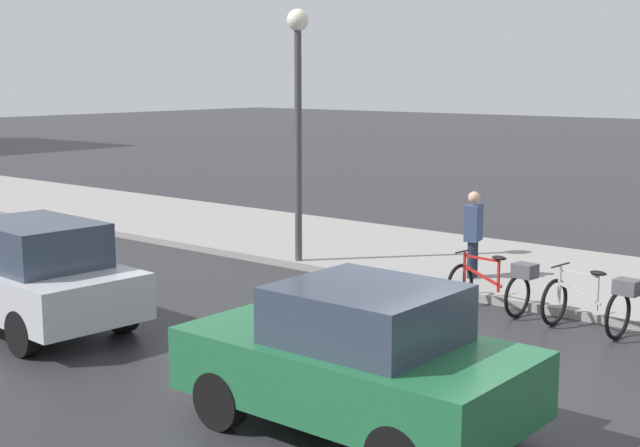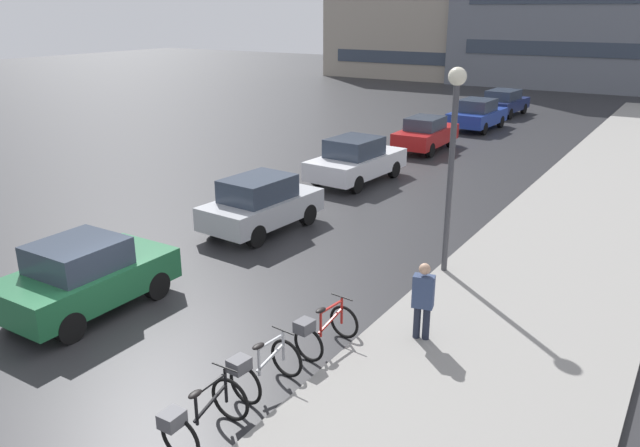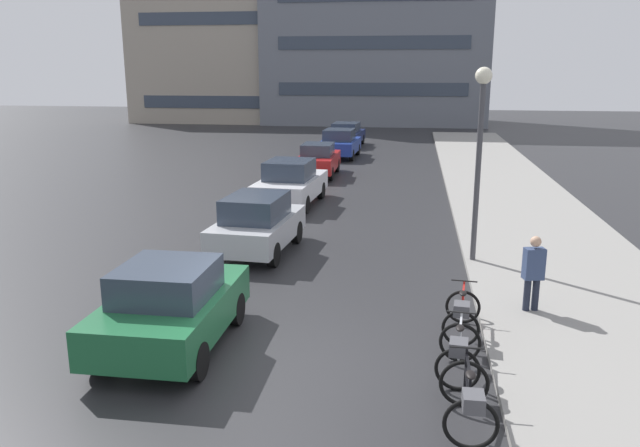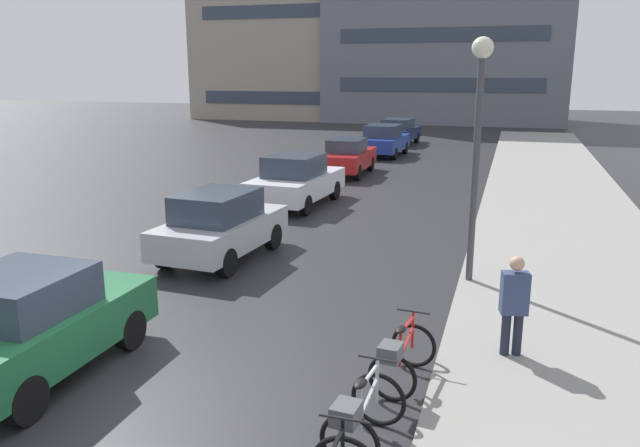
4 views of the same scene
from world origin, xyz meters
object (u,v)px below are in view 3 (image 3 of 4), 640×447
car_red (318,160)px  car_blue (340,143)px  car_white (291,183)px  pedestrian (533,272)px  car_silver (257,224)px  bicycle_third (462,314)px  bicycle_nearest (469,401)px  car_navy (346,134)px  streetlamp (480,133)px  car_green (171,306)px  bicycle_second (459,352)px

car_red → car_blue: car_blue is taller
car_white → pedestrian: (6.98, -9.94, 0.14)m
car_red → pedestrian: pedestrian is taller
car_blue → pedestrian: size_ratio=2.44×
car_silver → car_white: 6.29m
bicycle_third → car_white: bearing=116.1°
bicycle_nearest → car_silver: car_silver is taller
car_red → car_blue: 6.38m
car_red → car_blue: bearing=87.7°
car_blue → car_navy: car_blue is taller
bicycle_nearest → car_red: bearing=104.3°
bicycle_nearest → bicycle_third: bearing=87.7°
streetlamp → car_green: bearing=-134.9°
bicycle_nearest → car_red: (-5.33, 20.97, 0.28)m
bicycle_third → streetlamp: size_ratio=0.29×
bicycle_nearest → car_blue: car_blue is taller
car_green → bicycle_third: bearing=12.7°
car_green → streetlamp: 8.71m
car_silver → streetlamp: bearing=-2.4°
bicycle_second → car_white: 13.97m
car_white → car_red: 6.53m
car_red → car_white: bearing=-90.4°
bicycle_third → streetlamp: streetlamp is taller
pedestrian → car_white: bearing=125.1°
car_blue → car_green: bearing=-90.1°
bicycle_nearest → car_white: bearing=110.4°
bicycle_third → car_white: size_ratio=0.33×
bicycle_third → car_green: 5.40m
car_silver → car_blue: bearing=90.0°
bicycle_nearest → car_white: size_ratio=0.32×
bicycle_third → car_silver: car_silver is taller
bicycle_nearest → bicycle_third: size_ratio=0.98×
car_red → streetlamp: 14.63m
bicycle_nearest → pedestrian: (1.61, 4.51, 0.47)m
car_white → car_navy: 18.39m
pedestrian → car_navy: bearing=103.7°
bicycle_nearest → car_white: 15.42m
car_silver → streetlamp: size_ratio=0.78×
pedestrian → streetlamp: 4.29m
car_silver → bicycle_second: bearing=-52.8°
bicycle_third → car_navy: 30.10m
streetlamp → pedestrian: bearing=-75.7°
bicycle_third → car_red: size_ratio=0.36×
car_green → bicycle_nearest: bearing=-21.7°
bicycle_nearest → car_navy: bearing=99.1°
car_silver → car_red: bearing=91.2°
car_navy → car_white: bearing=-90.3°
streetlamp → car_blue: bearing=106.6°
bicycle_second → car_white: (-5.33, 12.90, 0.33)m
car_green → car_blue: car_blue is taller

